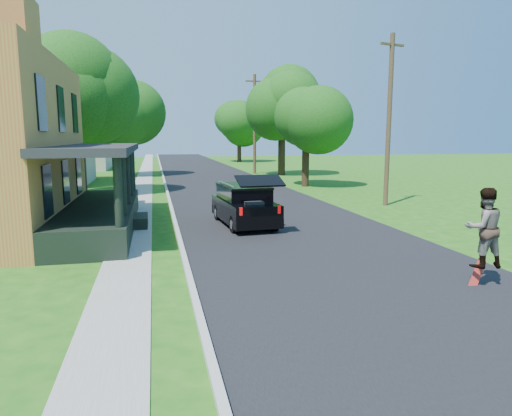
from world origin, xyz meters
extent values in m
plane|color=#175511|center=(0.00, 0.00, 0.00)|extent=(140.00, 140.00, 0.00)
cube|color=black|center=(0.00, 20.00, 0.00)|extent=(8.00, 120.00, 0.02)
cube|color=#ACACA6|center=(-4.05, 20.00, 0.00)|extent=(0.15, 120.00, 0.12)
cube|color=gray|center=(-5.60, 20.00, 0.00)|extent=(1.30, 120.00, 0.03)
cube|color=gray|center=(-9.50, 6.00, 0.00)|extent=(6.50, 1.20, 0.03)
cube|color=#C18838|center=(-9.50, 6.00, 7.40)|extent=(1.60, 2.20, 1.60)
cube|color=black|center=(-6.80, 6.00, 0.45)|extent=(2.40, 10.00, 0.90)
cube|color=black|center=(-6.80, 6.00, 3.00)|extent=(2.60, 10.30, 0.25)
cube|color=beige|center=(-13.50, 24.00, 2.50)|extent=(8.00, 8.00, 5.00)
pyramid|color=black|center=(-13.50, 24.00, 7.20)|extent=(12.78, 12.78, 2.20)
cube|color=beige|center=(-13.50, 40.00, 2.50)|extent=(8.00, 8.00, 5.00)
pyramid|color=black|center=(-13.50, 40.00, 7.20)|extent=(12.78, 12.78, 2.20)
cube|color=black|center=(-1.40, 5.44, 0.61)|extent=(2.05, 4.26, 0.80)
cube|color=black|center=(-1.41, 5.58, 1.25)|extent=(1.79, 2.68, 0.52)
cube|color=black|center=(-1.41, 5.58, 1.53)|extent=(1.83, 2.77, 0.08)
cube|color=black|center=(-1.25, 3.42, 1.93)|extent=(1.66, 0.98, 0.36)
cube|color=#2C2D31|center=(-1.31, 4.20, 0.89)|extent=(0.70, 0.61, 0.42)
cube|color=silver|center=(-2.10, 5.52, 1.62)|extent=(0.23, 2.27, 0.06)
cube|color=silver|center=(-0.72, 5.63, 1.62)|extent=(0.23, 2.27, 0.06)
cube|color=#990505|center=(-1.94, 3.34, 0.89)|extent=(0.12, 0.06, 0.28)
cube|color=#990505|center=(-0.55, 3.44, 0.89)|extent=(0.12, 0.06, 0.28)
cylinder|color=black|center=(-2.26, 6.74, 0.32)|extent=(0.27, 0.65, 0.64)
cylinder|color=black|center=(-0.75, 6.85, 0.32)|extent=(0.27, 0.65, 0.64)
cylinder|color=black|center=(-2.05, 4.02, 0.32)|extent=(0.27, 0.65, 0.64)
cylinder|color=black|center=(-0.54, 4.13, 0.32)|extent=(0.27, 0.65, 0.64)
imported|color=black|center=(2.50, -3.00, 1.38)|extent=(0.95, 0.77, 1.84)
cube|color=maroon|center=(2.48, -2.93, 0.27)|extent=(0.55, 0.27, 0.69)
cylinder|color=black|center=(-9.03, 16.90, 1.88)|extent=(0.76, 0.76, 3.76)
sphere|color=#2E741F|center=(-9.03, 16.90, 5.77)|extent=(7.56, 7.56, 6.05)
sphere|color=#2E741F|center=(-8.52, 16.71, 7.12)|extent=(6.55, 6.55, 5.24)
sphere|color=#2E741F|center=(-9.68, 17.15, 6.45)|extent=(6.72, 6.72, 5.38)
cylinder|color=black|center=(-6.83, 29.79, 1.72)|extent=(0.67, 0.67, 3.45)
sphere|color=#2E741F|center=(-6.83, 29.79, 5.27)|extent=(7.14, 7.14, 5.46)
sphere|color=#2E741F|center=(-6.59, 29.40, 6.48)|extent=(6.18, 6.18, 4.74)
sphere|color=#2E741F|center=(-7.11, 30.31, 5.88)|extent=(6.34, 6.34, 4.86)
cylinder|color=black|center=(5.50, 18.42, 1.46)|extent=(0.61, 0.61, 2.91)
sphere|color=#2E741F|center=(5.50, 18.42, 4.35)|extent=(5.28, 5.28, 4.30)
sphere|color=#2E741F|center=(5.91, 18.26, 5.30)|extent=(4.58, 4.58, 3.72)
sphere|color=#2E741F|center=(4.98, 18.64, 4.82)|extent=(4.70, 4.70, 3.82)
cylinder|color=black|center=(6.47, 27.93, 2.06)|extent=(0.70, 0.70, 4.13)
sphere|color=#2E741F|center=(6.47, 27.93, 6.17)|extent=(6.71, 6.71, 6.14)
sphere|color=#2E741F|center=(6.89, 27.55, 7.54)|extent=(5.81, 5.81, 5.32)
sphere|color=#2E741F|center=(5.94, 28.44, 6.86)|extent=(5.96, 5.96, 5.46)
cylinder|color=black|center=(6.78, 50.49, 1.68)|extent=(0.65, 0.65, 3.37)
sphere|color=#2E741F|center=(6.78, 50.49, 5.16)|extent=(6.28, 6.28, 5.39)
sphere|color=#2E741F|center=(7.12, 50.13, 6.36)|extent=(5.44, 5.44, 4.67)
sphere|color=#2E741F|center=(6.37, 50.97, 5.76)|extent=(5.58, 5.58, 4.79)
cylinder|color=#3D2D1C|center=(6.57, 9.01, 4.17)|extent=(0.28, 0.28, 8.34)
cube|color=#3D2D1C|center=(6.57, 9.01, 7.81)|extent=(1.40, 0.45, 0.11)
cylinder|color=#3D2D1C|center=(4.50, 30.31, 4.55)|extent=(0.28, 0.28, 9.11)
cube|color=#3D2D1C|center=(4.50, 30.31, 8.48)|extent=(1.68, 0.14, 0.13)
camera|label=1|loc=(-4.80, -11.81, 3.42)|focal=32.00mm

